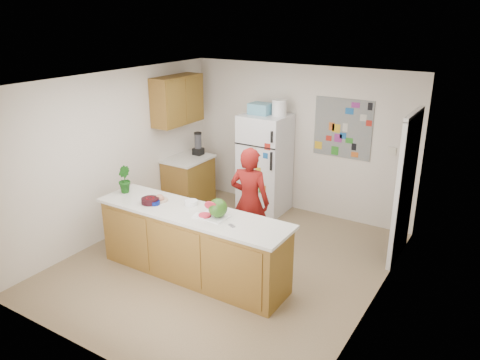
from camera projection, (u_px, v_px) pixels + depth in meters
The scene contains 26 objects.
floor at pixel (227, 263), 6.52m from camera, with size 4.00×4.50×0.02m, color brown.
wall_back at pixel (299, 140), 7.90m from camera, with size 4.00×0.02×2.50m, color beige.
wall_left at pixel (115, 155), 7.09m from camera, with size 0.02×4.50×2.50m, color beige.
wall_right at pixel (379, 211), 5.10m from camera, with size 0.02×4.50×2.50m, color beige.
ceiling at pixel (225, 81), 5.66m from camera, with size 4.00×4.50×0.02m, color white.
doorway at pixel (407, 189), 6.35m from camera, with size 0.03×0.85×2.04m, color black.
peninsula_base at pixel (192, 245), 6.07m from camera, with size 2.60×0.62×0.88m, color brown.
peninsula_top at pixel (191, 213), 5.91m from camera, with size 2.68×0.70×0.04m, color silver.
side_counter_base at pixel (189, 183), 8.29m from camera, with size 0.60×0.80×0.86m, color brown.
side_counter_top at pixel (188, 159), 8.14m from camera, with size 0.64×0.84×0.04m, color silver.
upper_cabinets at pixel (177, 100), 7.81m from camera, with size 0.35×1.00×0.80m, color brown.
refrigerator at pixel (265, 164), 7.96m from camera, with size 0.75×0.70×1.70m, color silver.
fridge_top_bin at pixel (260, 109), 7.68m from camera, with size 0.35×0.28×0.18m, color #5999B2.
photo_collage at pixel (343, 128), 7.41m from camera, with size 0.95×0.01×0.95m, color slate.
person at pixel (250, 202), 6.54m from camera, with size 0.58×0.38×1.58m, color maroon.
blender_appliance at pixel (198, 144), 8.23m from camera, with size 0.13×0.13×0.38m, color black.
cutting_board at pixel (213, 217), 5.74m from camera, with size 0.36×0.27×0.01m, color silver.
watermelon at pixel (218, 208), 5.68m from camera, with size 0.23×0.23×0.23m, color #1F5F17.
watermelon_slice at pixel (205, 215), 5.74m from camera, with size 0.15×0.15×0.02m, color #DD1749.
cherry_bowl at pixel (150, 201), 6.15m from camera, with size 0.23×0.23×0.07m, color black.
white_bowl at pixel (191, 203), 6.09m from camera, with size 0.17×0.17×0.06m, color white.
cobalt_bowl at pixel (155, 203), 6.11m from camera, with size 0.13×0.13×0.05m, color #051158.
plate at pixel (160, 200), 6.23m from camera, with size 0.22×0.22×0.02m, color beige.
paper_towel at pixel (200, 216), 5.75m from camera, with size 0.16×0.14×0.02m, color white.
keys at pixel (232, 226), 5.50m from camera, with size 0.09×0.04×0.01m, color gray.
potted_plant at pixel (124, 180), 6.48m from camera, with size 0.20×0.16×0.37m, color #104112.
Camera 1 is at (3.18, -4.78, 3.31)m, focal length 35.00 mm.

